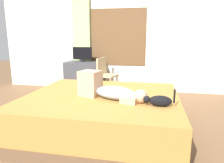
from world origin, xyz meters
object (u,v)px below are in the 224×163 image
(chair_by_desk, at_px, (105,73))
(cup, at_px, (102,60))
(bed, at_px, (102,113))
(tv_monitor, at_px, (82,54))
(cat, at_px, (159,101))
(person_lying, at_px, (109,90))
(desk, at_px, (85,77))

(chair_by_desk, bearing_deg, cup, 113.93)
(bed, distance_m, tv_monitor, 2.39)
(cat, bearing_deg, chair_by_desk, 117.29)
(cat, xyz_separation_m, cup, (-1.31, 2.60, 0.18))
(person_lying, relative_size, chair_by_desk, 1.09)
(desk, distance_m, chair_by_desk, 0.61)
(cat, height_order, tv_monitor, tv_monitor)
(person_lying, height_order, cup, person_lying)
(bed, distance_m, chair_by_desk, 1.92)
(tv_monitor, xyz_separation_m, chair_by_desk, (0.62, -0.20, -0.41))
(tv_monitor, bearing_deg, desk, 0.00)
(person_lying, distance_m, cat, 0.67)
(bed, height_order, person_lying, person_lying)
(desk, height_order, cup, cup)
(desk, bearing_deg, person_lying, -64.25)
(tv_monitor, distance_m, cup, 0.50)
(person_lying, height_order, tv_monitor, tv_monitor)
(person_lying, xyz_separation_m, chair_by_desk, (-0.51, 2.01, -0.14))
(desk, xyz_separation_m, chair_by_desk, (0.56, -0.20, 0.14))
(person_lying, height_order, cat, person_lying)
(cat, bearing_deg, desk, 125.12)
(person_lying, xyz_separation_m, desk, (-1.07, 2.21, -0.28))
(cat, height_order, desk, cat)
(desk, bearing_deg, chair_by_desk, -19.96)
(bed, distance_m, person_lying, 0.43)
(cup, bearing_deg, tv_monitor, -157.60)
(person_lying, distance_m, chair_by_desk, 2.07)
(cat, distance_m, cup, 2.92)
(bed, distance_m, desk, 2.27)
(bed, relative_size, chair_by_desk, 2.47)
(tv_monitor, bearing_deg, bed, -64.15)
(person_lying, bearing_deg, cat, -18.08)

